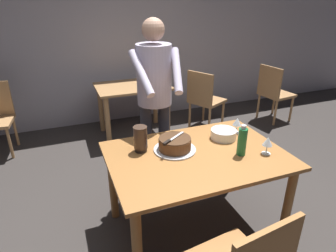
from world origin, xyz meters
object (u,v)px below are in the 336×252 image
hurricane_lamp (140,139)px  background_chair_0 (204,98)px  plate_stack (223,134)px  background_table (133,96)px  cake_on_platter (175,144)px  person_cutting_cake (155,91)px  main_dining_table (196,166)px  background_chair_1 (274,91)px  cake_knife (170,141)px  water_bottle (242,141)px  wine_glass_near (237,122)px  wine_glass_far (268,142)px

hurricane_lamp → background_chair_0: 2.24m
plate_stack → background_table: size_ratio=0.22×
plate_stack → cake_on_platter: bearing=-174.3°
plate_stack → person_cutting_cake: size_ratio=0.13×
plate_stack → main_dining_table: bearing=-153.6°
main_dining_table → plate_stack: 0.41m
plate_stack → hurricane_lamp: (-0.73, 0.04, 0.07)m
main_dining_table → background_table: 2.07m
background_chair_1 → cake_knife: bearing=-145.4°
plate_stack → person_cutting_cake: bearing=130.5°
cake_on_platter → water_bottle: size_ratio=1.36×
person_cutting_cake → background_table: size_ratio=1.72×
person_cutting_cake → background_chair_1: bearing=24.5°
main_dining_table → wine_glass_near: (0.51, 0.22, 0.22)m
wine_glass_far → wine_glass_near: bearing=90.4°
person_cutting_cake → plate_stack: bearing=-49.5°
main_dining_table → background_chair_0: (1.06, 1.87, -0.14)m
water_bottle → background_chair_0: 2.16m
plate_stack → wine_glass_far: wine_glass_far is taller
wine_glass_far → background_chair_0: bearing=75.0°
person_cutting_cake → cake_on_platter: bearing=-93.0°
background_table → person_cutting_cake: bearing=-95.5°
wine_glass_far → person_cutting_cake: (-0.62, 0.88, 0.22)m
plate_stack → person_cutting_cake: 0.74m
cake_on_platter → wine_glass_far: size_ratio=2.36×
background_chair_1 → cake_on_platter: bearing=-145.4°
main_dining_table → wine_glass_near: bearing=24.0°
water_bottle → background_chair_1: size_ratio=0.28×
background_chair_1 → hurricane_lamp: bearing=-149.5°
plate_stack → wine_glass_far: 0.40m
main_dining_table → cake_on_platter: 0.25m
cake_knife → plate_stack: cake_knife is taller
wine_glass_far → hurricane_lamp: size_ratio=0.69×
hurricane_lamp → wine_glass_near: bearing=1.0°
cake_on_platter → water_bottle: bearing=-28.7°
cake_knife → wine_glass_far: size_ratio=1.64×
main_dining_table → background_chair_0: bearing=60.4°
cake_knife → water_bottle: 0.55m
cake_on_platter → plate_stack: 0.48m
background_chair_1 → person_cutting_cake: bearing=-155.5°
cake_on_platter → background_chair_1: bearing=34.6°
main_dining_table → cake_on_platter: cake_on_platter is taller
wine_glass_far → background_table: (-0.49, 2.26, -0.28)m
main_dining_table → background_chair_1: background_chair_1 is taller
person_cutting_cake → background_table: person_cutting_cake is taller
wine_glass_far → person_cutting_cake: size_ratio=0.08×
wine_glass_far → background_chair_1: size_ratio=0.16×
main_dining_table → water_bottle: water_bottle is taller
hurricane_lamp → background_chair_0: (1.45, 1.66, -0.37)m
person_cutting_cake → main_dining_table: bearing=-81.0°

